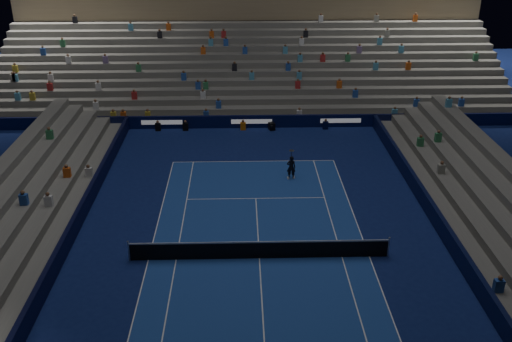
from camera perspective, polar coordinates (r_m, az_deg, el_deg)
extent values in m
plane|color=#0D1952|center=(28.76, 0.34, -8.67)|extent=(90.00, 90.00, 0.00)
cube|color=navy|center=(28.76, 0.34, -8.66)|extent=(10.97, 23.77, 0.01)
cube|color=#080C33|center=(45.17, -0.44, 4.94)|extent=(44.00, 0.25, 1.00)
cube|color=black|center=(30.36, 19.11, -7.13)|extent=(0.25, 37.00, 1.00)
cube|color=black|center=(29.82, -18.81, -7.70)|extent=(0.25, 37.00, 1.00)
cube|color=slate|center=(46.19, -0.47, 5.07)|extent=(44.00, 1.00, 0.50)
cube|color=slate|center=(47.05, -0.49, 5.77)|extent=(44.00, 1.00, 1.00)
cube|color=slate|center=(47.92, -0.52, 6.45)|extent=(44.00, 1.00, 1.50)
cube|color=slate|center=(48.79, -0.54, 7.10)|extent=(44.00, 1.00, 2.00)
cube|color=slate|center=(49.67, -0.57, 7.72)|extent=(44.00, 1.00, 2.50)
cube|color=slate|center=(50.56, -0.59, 8.33)|extent=(44.00, 1.00, 3.00)
cube|color=slate|center=(51.45, -0.61, 8.91)|extent=(44.00, 1.00, 3.50)
cube|color=slate|center=(52.34, -0.63, 9.47)|extent=(44.00, 1.00, 4.00)
cube|color=slate|center=(53.24, -0.65, 10.02)|extent=(44.00, 1.00, 4.50)
cube|color=slate|center=(54.15, -0.67, 10.55)|extent=(44.00, 1.00, 5.00)
cube|color=slate|center=(55.05, -0.69, 11.05)|extent=(44.00, 1.00, 5.50)
cube|color=slate|center=(55.97, -0.71, 11.55)|extent=(44.00, 1.00, 6.00)
cube|color=#8B7756|center=(56.25, -0.76, 15.87)|extent=(44.00, 0.60, 2.20)
cube|color=#61605C|center=(30.77, 20.45, -7.44)|extent=(1.00, 37.00, 0.50)
cube|color=#61605C|center=(31.03, 22.25, -6.94)|extent=(1.00, 37.00, 1.00)
cube|color=#61605C|center=(31.32, 24.01, -6.43)|extent=(1.00, 37.00, 1.50)
cube|color=slate|center=(30.20, -20.21, -8.06)|extent=(1.00, 37.00, 0.50)
cube|color=slate|center=(30.40, -22.08, -7.59)|extent=(1.00, 37.00, 1.00)
cube|color=slate|center=(30.65, -23.92, -7.13)|extent=(1.00, 37.00, 1.50)
cylinder|color=#B2B2B7|center=(28.99, -12.53, -7.76)|extent=(0.10, 0.10, 1.10)
cylinder|color=#B2B2B7|center=(29.35, 13.03, -7.36)|extent=(0.10, 0.10, 1.10)
cube|color=black|center=(28.51, 0.34, -7.92)|extent=(12.80, 0.03, 0.90)
cube|color=white|center=(28.25, 0.34, -7.08)|extent=(12.80, 0.04, 0.08)
imported|color=black|center=(36.50, 3.51, 0.36)|extent=(0.59, 0.41, 1.56)
cube|color=black|center=(44.78, 1.57, 4.46)|extent=(0.57, 0.63, 0.57)
cylinder|color=black|center=(44.31, 1.60, 4.47)|extent=(0.26, 0.38, 0.16)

